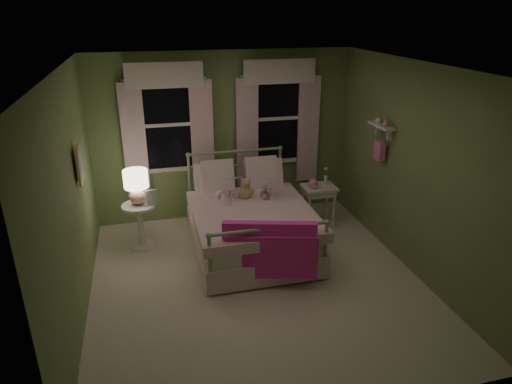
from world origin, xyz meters
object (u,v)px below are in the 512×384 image
object	(u,v)px
teddy_bear	(245,190)
table_lamp	(136,184)
child_right	(262,178)
child_left	(223,175)
nightstand_left	(140,220)
bed	(250,224)
nightstand_right	(319,192)

from	to	relation	value
teddy_bear	table_lamp	distance (m)	1.49
child_right	child_left	bearing A→B (deg)	8.77
teddy_bear	nightstand_left	world-z (taller)	teddy_bear
child_left	child_right	size ratio (longest dim) A/B	1.27
bed	nightstand_right	xyz separation A→B (m)	(1.19, 0.47, 0.17)
teddy_bear	nightstand_right	distance (m)	1.23
bed	child_right	world-z (taller)	child_right
child_left	nightstand_left	xyz separation A→B (m)	(-1.20, 0.01, -0.56)
child_left	teddy_bear	xyz separation A→B (m)	(0.28, -0.16, -0.19)
child_right	teddy_bear	xyz separation A→B (m)	(-0.28, -0.16, -0.10)
nightstand_right	child_right	bearing A→B (deg)	-177.04
table_lamp	nightstand_right	xyz separation A→B (m)	(2.67, 0.04, -0.40)
child_left	bed	bearing A→B (deg)	127.30
bed	child_left	distance (m)	0.78
teddy_bear	nightstand_left	xyz separation A→B (m)	(-1.48, 0.17, -0.37)
bed	child_right	distance (m)	0.72
teddy_bear	table_lamp	size ratio (longest dim) A/B	0.65
bed	teddy_bear	distance (m)	0.49
child_left	nightstand_left	bearing A→B (deg)	3.25
nightstand_left	table_lamp	distance (m)	0.54
bed	nightstand_left	size ratio (longest dim) A/B	3.13
child_left	child_right	bearing A→B (deg)	-176.30
child_left	nightstand_left	size ratio (longest dim) A/B	1.25
nightstand_left	nightstand_right	xyz separation A→B (m)	(2.67, 0.04, 0.13)
bed	table_lamp	xyz separation A→B (m)	(-1.48, 0.43, 0.57)
teddy_bear	child_left	bearing A→B (deg)	150.50
nightstand_right	teddy_bear	bearing A→B (deg)	-170.22
child_right	nightstand_right	size ratio (longest dim) A/B	1.00
nightstand_right	table_lamp	bearing A→B (deg)	-179.19
bed	teddy_bear	world-z (taller)	bed
child_left	teddy_bear	world-z (taller)	child_left
child_right	bed	bearing A→B (deg)	65.18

